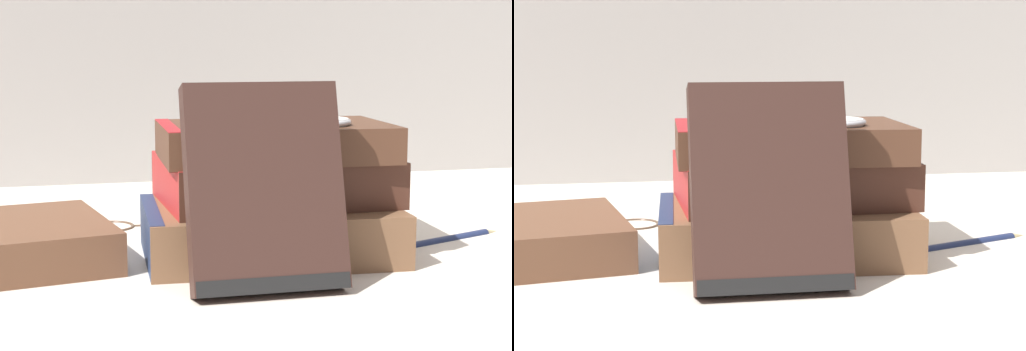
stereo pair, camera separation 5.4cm
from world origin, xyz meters
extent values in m
plane|color=beige|center=(0.00, 0.00, 0.00)|extent=(3.00, 3.00, 0.00)
cube|color=brown|center=(0.01, 0.00, 0.02)|extent=(0.22, 0.16, 0.05)
cube|color=navy|center=(-0.10, 0.01, 0.02)|extent=(0.02, 0.14, 0.05)
cube|color=#422319|center=(0.02, 0.02, 0.07)|extent=(0.20, 0.15, 0.04)
cube|color=#B22323|center=(-0.08, 0.01, 0.07)|extent=(0.02, 0.14, 0.04)
cube|color=#4C2D1E|center=(0.01, 0.01, 0.10)|extent=(0.20, 0.13, 0.03)
cube|color=maroon|center=(-0.08, 0.01, 0.10)|extent=(0.02, 0.12, 0.03)
cube|color=#331E19|center=(-0.02, -0.10, 0.08)|extent=(0.12, 0.07, 0.16)
cube|color=black|center=(-0.02, -0.12, 0.01)|extent=(0.12, 0.02, 0.02)
cylinder|color=white|center=(0.05, -0.02, 0.12)|extent=(0.05, 0.05, 0.01)
torus|color=#B2B2B7|center=(0.05, -0.02, 0.12)|extent=(0.05, 0.05, 0.01)
sphere|color=#B2B2B7|center=(0.05, 0.01, 0.12)|extent=(0.01, 0.01, 0.01)
torus|color=#4C3828|center=(-0.12, 0.15, 0.00)|extent=(0.06, 0.06, 0.00)
torus|color=#4C3828|center=(-0.06, 0.15, 0.00)|extent=(0.06, 0.06, 0.00)
cylinder|color=#4C3828|center=(-0.09, 0.15, 0.00)|extent=(0.02, 0.01, 0.00)
cylinder|color=#1E284C|center=(0.18, 0.01, 0.00)|extent=(0.13, 0.06, 0.01)
cone|color=tan|center=(0.25, 0.04, 0.00)|extent=(0.02, 0.01, 0.01)
camera|label=1|loc=(-0.18, -0.71, 0.19)|focal=60.00mm
camera|label=2|loc=(-0.13, -0.72, 0.19)|focal=60.00mm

